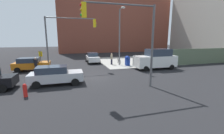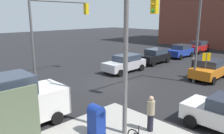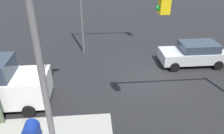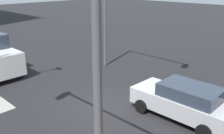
# 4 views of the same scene
# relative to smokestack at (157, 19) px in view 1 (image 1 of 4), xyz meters

# --- Properties ---
(ground_plane) EXTENTS (120.00, 120.00, 0.00)m
(ground_plane) POSITION_rel_smokestack_xyz_m (-26.37, -30.00, -10.00)
(ground_plane) COLOR black
(sidewalk_corner) EXTENTS (12.00, 12.00, 0.01)m
(sidewalk_corner) POSITION_rel_smokestack_xyz_m (-17.37, -21.00, -9.99)
(sidewalk_corner) COLOR #9E9B93
(sidewalk_corner) RESTS_ON ground
(construction_fence) EXTENTS (20.88, 0.12, 2.40)m
(construction_fence) POSITION_rel_smokestack_xyz_m (-7.93, -26.80, -8.80)
(construction_fence) COLOR #56664C
(construction_fence) RESTS_ON ground
(building_warehouse_north) EXTENTS (32.00, 18.00, 18.59)m
(building_warehouse_north) POSITION_rel_smokestack_xyz_m (-14.96, 4.00, -0.71)
(building_warehouse_north) COLOR brown
(building_warehouse_north) RESTS_ON ground
(smokestack) EXTENTS (1.80, 1.80, 20.00)m
(smokestack) POSITION_rel_smokestack_xyz_m (0.00, 0.00, 0.00)
(smokestack) COLOR brown
(smokestack) RESTS_ON ground
(traffic_signal_nw_corner) EXTENTS (6.22, 0.36, 6.50)m
(traffic_signal_nw_corner) POSITION_rel_smokestack_xyz_m (-28.47, -25.50, -5.32)
(traffic_signal_nw_corner) COLOR #59595B
(traffic_signal_nw_corner) RESTS_ON ground
(traffic_signal_se_corner) EXTENTS (5.70, 0.36, 6.50)m
(traffic_signal_se_corner) POSITION_rel_smokestack_xyz_m (-24.05, -34.50, -5.36)
(traffic_signal_se_corner) COLOR #59595B
(traffic_signal_se_corner) RESTS_ON ground
(street_lamp_corner) EXTENTS (0.73, 2.65, 8.00)m
(street_lamp_corner) POSITION_rel_smokestack_xyz_m (-21.22, -24.57, -5.30)
(street_lamp_corner) COLOR slate
(street_lamp_corner) RESTS_ON ground
(warning_sign_two_way) EXTENTS (0.48, 0.48, 2.40)m
(warning_sign_two_way) POSITION_rel_smokestack_xyz_m (-31.77, -25.03, -8.36)
(warning_sign_two_way) COLOR #4C4C4C
(warning_sign_two_way) RESTS_ON ground
(mailbox_blue) EXTENTS (0.56, 0.64, 1.43)m
(mailbox_blue) POSITION_rel_smokestack_xyz_m (-20.17, -25.00, -9.24)
(mailbox_blue) COLOR navy
(mailbox_blue) RESTS_ON ground
(fire_hydrant) EXTENTS (0.26, 0.26, 0.94)m
(fire_hydrant) POSITION_rel_smokestack_xyz_m (-31.37, -34.20, -9.51)
(fire_hydrant) COLOR red
(fire_hydrant) RESTS_ON ground
(coupe_white) EXTENTS (2.02, 3.95, 1.62)m
(coupe_white) POSITION_rel_smokestack_xyz_m (-24.70, -20.91, -9.16)
(coupe_white) COLOR white
(coupe_white) RESTS_ON ground
(coupe_silver) EXTENTS (4.43, 2.02, 1.62)m
(coupe_silver) POSITION_rel_smokestack_xyz_m (-29.56, -31.76, -9.15)
(coupe_silver) COLOR #B7BABF
(coupe_silver) RESTS_ON ground
(hatchback_orange) EXTENTS (4.12, 2.02, 1.62)m
(hatchback_orange) POSITION_rel_smokestack_xyz_m (-32.90, -25.08, -9.16)
(hatchback_orange) COLOR orange
(hatchback_orange) RESTS_ON ground
(van_white_delivery) EXTENTS (5.40, 2.32, 2.62)m
(van_white_delivery) POSITION_rel_smokestack_xyz_m (-17.50, -28.20, -8.72)
(van_white_delivery) COLOR white
(van_white_delivery) RESTS_ON ground
(pedestrian_crossing) EXTENTS (0.36, 0.36, 1.72)m
(pedestrian_crossing) POSITION_rel_smokestack_xyz_m (-22.17, -23.50, -9.10)
(pedestrian_crossing) COLOR #9E937A
(pedestrian_crossing) RESTS_ON ground
(pedestrian_waiting) EXTENTS (0.36, 0.36, 1.77)m
(pedestrian_waiting) POSITION_rel_smokestack_xyz_m (-32.17, -26.20, -9.07)
(pedestrian_waiting) COLOR black
(pedestrian_waiting) RESTS_ON ground
(bicycle_leaning_on_fence) EXTENTS (0.05, 1.75, 0.97)m
(bicycle_leaning_on_fence) POSITION_rel_smokestack_xyz_m (-20.77, -22.80, -9.65)
(bicycle_leaning_on_fence) COLOR black
(bicycle_leaning_on_fence) RESTS_ON ground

